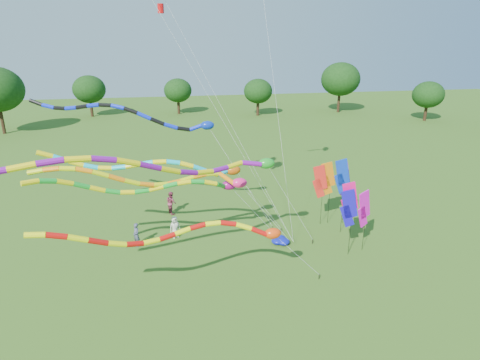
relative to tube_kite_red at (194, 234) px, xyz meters
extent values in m
plane|color=#2D5917|center=(4.30, 1.08, -4.08)|extent=(160.00, 160.00, 0.00)
cylinder|color=#382314|center=(41.04, 41.69, -2.59)|extent=(0.50, 0.50, 2.98)
ellipsoid|color=black|center=(41.04, 41.69, 1.30)|extent=(6.29, 6.29, 5.35)
cylinder|color=#382314|center=(28.91, 49.10, -2.81)|extent=(0.50, 0.50, 2.54)
ellipsoid|color=black|center=(28.91, 49.10, 0.51)|extent=(5.37, 5.37, 4.56)
cylinder|color=#382314|center=(15.73, 54.26, -2.37)|extent=(0.50, 0.50, 3.43)
ellipsoid|color=black|center=(15.73, 54.26, 2.11)|extent=(7.24, 7.24, 6.16)
cylinder|color=#382314|center=(1.59, 55.22, -2.93)|extent=(0.50, 0.50, 2.30)
ellipsoid|color=black|center=(1.59, 55.22, 0.07)|extent=(4.85, 4.85, 4.13)
cylinder|color=#382314|center=(-12.70, 53.82, -2.95)|extent=(0.50, 0.50, 2.26)
ellipsoid|color=black|center=(-12.70, 53.82, 0.00)|extent=(4.78, 4.78, 4.06)
cylinder|color=black|center=(7.05, 1.11, -3.93)|extent=(0.05, 0.05, 0.30)
cylinder|color=silver|center=(5.58, 0.87, -2.24)|extent=(0.02, 0.02, 4.33)
ellipsoid|color=#F4410C|center=(4.10, 0.63, -0.67)|extent=(0.90, 0.58, 0.58)
cylinder|color=red|center=(3.36, 0.60, -0.48)|extent=(0.26, 0.26, 0.88)
cylinder|color=#FDFB0C|center=(2.57, 0.65, -0.15)|extent=(0.26, 0.26, 0.85)
cylinder|color=red|center=(1.78, 0.67, 0.08)|extent=(0.26, 0.26, 0.80)
cylinder|color=#FDFB0C|center=(1.00, 0.64, 0.16)|extent=(0.26, 0.26, 0.78)
cylinder|color=red|center=(0.23, 0.54, 0.12)|extent=(0.26, 0.26, 0.78)
cylinder|color=#FDFB0C|center=(-0.52, 0.37, 0.00)|extent=(0.26, 0.26, 0.79)
cylinder|color=red|center=(-1.27, 0.14, -0.11)|extent=(0.26, 0.26, 0.79)
cylinder|color=#FDFB0C|center=(-2.01, -0.14, -0.13)|extent=(0.26, 0.26, 0.79)
cylinder|color=red|center=(-2.74, -0.45, -0.03)|extent=(0.26, 0.26, 0.82)
cylinder|color=#FDFB0C|center=(-3.47, -0.77, 0.22)|extent=(0.26, 0.26, 0.85)
cylinder|color=red|center=(-4.20, -1.06, 0.56)|extent=(0.26, 0.26, 0.87)
cylinder|color=#FDFB0C|center=(-4.95, -1.32, 0.92)|extent=(0.26, 0.26, 0.85)
cylinder|color=red|center=(-5.70, -1.52, 1.21)|extent=(0.26, 0.26, 0.81)
cylinder|color=#FDFB0C|center=(-6.46, -1.65, 1.39)|extent=(0.26, 0.26, 0.78)
cylinder|color=black|center=(6.60, 5.39, -3.93)|extent=(0.05, 0.05, 0.30)
cylinder|color=silver|center=(4.89, 5.25, -1.61)|extent=(0.02, 0.02, 5.58)
ellipsoid|color=#FB1B75|center=(3.18, 5.11, 0.59)|extent=(0.96, 0.61, 0.61)
cylinder|color=orange|center=(2.41, 5.31, 0.87)|extent=(0.28, 0.28, 1.10)
cylinder|color=#D8DE0B|center=(1.60, 5.52, 1.15)|extent=(0.28, 0.28, 0.79)
cylinder|color=orange|center=(0.82, 5.45, 1.08)|extent=(0.28, 0.28, 0.80)
cylinder|color=#D8DE0B|center=(0.04, 5.31, 0.97)|extent=(0.28, 0.28, 0.81)
cylinder|color=orange|center=(-0.74, 5.11, 0.88)|extent=(0.28, 0.28, 0.81)
cylinder|color=#D8DE0B|center=(-1.51, 4.87, 0.89)|extent=(0.28, 0.28, 0.82)
cylinder|color=orange|center=(-2.28, 4.62, 1.03)|extent=(0.28, 0.28, 0.84)
cylinder|color=#D8DE0B|center=(-3.06, 4.37, 1.31)|extent=(0.28, 0.28, 0.88)
cylinder|color=orange|center=(-3.83, 4.15, 1.67)|extent=(0.28, 0.28, 0.89)
cylinder|color=#D8DE0B|center=(-4.61, 3.98, 2.03)|extent=(0.28, 0.28, 0.86)
cylinder|color=orange|center=(-5.39, 3.87, 2.31)|extent=(0.28, 0.28, 0.82)
cylinder|color=#D8DE0B|center=(-6.18, 3.83, 2.46)|extent=(0.28, 0.28, 0.80)
cylinder|color=orange|center=(-6.98, 3.86, 2.46)|extent=(0.28, 0.28, 0.80)
cylinder|color=#D8DE0B|center=(-7.78, 3.94, 2.36)|extent=(0.28, 0.28, 0.82)
cylinder|color=black|center=(8.17, 5.17, -3.93)|extent=(0.05, 0.05, 0.30)
cylinder|color=silver|center=(6.32, 4.41, -0.80)|extent=(0.02, 0.02, 7.21)
ellipsoid|color=#1B971F|center=(4.47, 3.65, 2.20)|extent=(0.95, 0.61, 0.61)
cylinder|color=#820E9C|center=(3.59, 3.54, 2.27)|extent=(0.28, 0.28, 1.13)
cylinder|color=yellow|center=(2.58, 3.30, 2.32)|extent=(0.28, 0.28, 1.03)
cylinder|color=#820E9C|center=(1.69, 2.77, 2.29)|extent=(0.28, 0.28, 1.04)
cylinder|color=yellow|center=(0.82, 2.21, 2.37)|extent=(0.28, 0.28, 1.05)
cylinder|color=#820E9C|center=(-0.06, 1.64, 2.59)|extent=(0.28, 0.28, 1.08)
cylinder|color=yellow|center=(-0.94, 1.09, 2.93)|extent=(0.28, 0.28, 1.11)
cylinder|color=#820E9C|center=(-1.83, 0.58, 3.34)|extent=(0.28, 0.28, 1.11)
cylinder|color=yellow|center=(-2.75, 0.12, 3.72)|extent=(0.28, 0.28, 1.08)
cylinder|color=#820E9C|center=(-3.69, -0.27, 4.02)|extent=(0.28, 0.28, 1.05)
cylinder|color=yellow|center=(-4.66, -0.60, 4.17)|extent=(0.28, 0.28, 1.03)
cylinder|color=#820E9C|center=(-5.65, -0.88, 4.19)|extent=(0.28, 0.28, 1.03)
cylinder|color=yellow|center=(-6.66, -1.11, 4.11)|extent=(0.28, 0.28, 1.04)
cylinder|color=black|center=(6.05, 7.64, -3.93)|extent=(0.05, 0.05, 0.30)
cylinder|color=silver|center=(3.87, 8.06, -0.15)|extent=(0.02, 0.02, 8.56)
ellipsoid|color=#0B2AA4|center=(1.68, 8.48, 3.50)|extent=(0.90, 0.58, 0.58)
cylinder|color=#0D24DB|center=(0.94, 8.64, 3.35)|extent=(0.26, 0.26, 0.86)
cylinder|color=black|center=(0.13, 8.72, 3.28)|extent=(0.26, 0.26, 0.84)
cylinder|color=#0D24DB|center=(-0.69, 8.68, 3.50)|extent=(0.26, 0.26, 0.88)
cylinder|color=black|center=(-1.52, 8.68, 3.83)|extent=(0.26, 0.26, 0.90)
cylinder|color=#0D24DB|center=(-2.33, 8.73, 4.21)|extent=(0.26, 0.26, 0.90)
cylinder|color=black|center=(-3.13, 8.84, 4.56)|extent=(0.26, 0.26, 0.86)
cylinder|color=#0D24DB|center=(-3.92, 9.02, 4.79)|extent=(0.26, 0.26, 0.83)
cylinder|color=black|center=(-4.70, 9.26, 4.89)|extent=(0.26, 0.26, 0.82)
cylinder|color=#0D24DB|center=(-5.46, 9.55, 4.85)|extent=(0.26, 0.26, 0.83)
cylinder|color=black|center=(-6.22, 9.88, 4.73)|extent=(0.26, 0.26, 0.84)
cylinder|color=#0D24DB|center=(-6.98, 10.22, 4.62)|extent=(0.26, 0.26, 0.84)
cylinder|color=black|center=(-7.74, 10.55, 4.58)|extent=(0.26, 0.26, 0.83)
cylinder|color=#0D24DB|center=(-8.50, 10.84, 4.67)|extent=(0.26, 0.26, 0.83)
cylinder|color=black|center=(-9.28, 11.08, 4.90)|extent=(0.26, 0.26, 0.86)
cylinder|color=black|center=(6.58, 7.20, -3.93)|extent=(0.05, 0.05, 0.30)
cylinder|color=silver|center=(4.82, 6.99, -1.46)|extent=(0.02, 0.02, 5.87)
ellipsoid|color=#C1510B|center=(3.06, 6.77, 0.89)|extent=(1.00, 0.65, 0.65)
cylinder|color=#0DC3E4|center=(2.35, 6.48, 0.84)|extent=(0.29, 0.29, 0.88)
cylinder|color=yellow|center=(1.61, 6.14, 1.00)|extent=(0.29, 0.29, 0.88)
cylinder|color=#0DC3E4|center=(0.85, 5.97, 1.37)|extent=(0.29, 0.29, 0.86)
cylinder|color=yellow|center=(0.07, 5.87, 1.70)|extent=(0.29, 0.29, 0.83)
cylinder|color=#0DC3E4|center=(-0.71, 5.83, 1.90)|extent=(0.29, 0.29, 0.80)
cylinder|color=yellow|center=(-1.50, 5.86, 1.96)|extent=(0.29, 0.29, 0.79)
cylinder|color=#0DC3E4|center=(-2.29, 5.93, 1.90)|extent=(0.29, 0.29, 0.81)
cylinder|color=yellow|center=(-3.09, 6.03, 1.78)|extent=(0.29, 0.29, 0.82)
cylinder|color=#0DC3E4|center=(-3.88, 6.12, 1.67)|extent=(0.29, 0.29, 0.80)
cylinder|color=yellow|center=(-4.68, 6.19, 1.66)|extent=(0.29, 0.29, 0.79)
cylinder|color=#0DC3E4|center=(-5.46, 6.21, 1.79)|extent=(0.29, 0.29, 0.81)
cylinder|color=yellow|center=(-6.25, 6.17, 2.05)|extent=(0.29, 0.29, 0.84)
cylinder|color=#0DC3E4|center=(-7.02, 6.07, 2.39)|extent=(0.29, 0.29, 0.86)
cylinder|color=yellow|center=(-7.78, 5.90, 2.74)|extent=(0.29, 0.29, 0.86)
cylinder|color=black|center=(5.81, 7.20, -3.93)|extent=(0.05, 0.05, 0.30)
cylinder|color=silver|center=(4.26, 6.69, -1.85)|extent=(0.02, 0.02, 5.08)
ellipsoid|color=#9C0E6D|center=(2.71, 6.18, 0.09)|extent=(0.96, 0.62, 0.62)
cylinder|color=green|center=(2.09, 5.69, 0.32)|extent=(0.28, 0.28, 1.06)
cylinder|color=yellow|center=(1.42, 5.21, 0.68)|extent=(0.28, 0.28, 0.83)
cylinder|color=green|center=(0.64, 5.05, 0.85)|extent=(0.28, 0.28, 0.81)
cylinder|color=yellow|center=(-0.16, 4.94, 0.89)|extent=(0.28, 0.28, 0.81)
cylinder|color=green|center=(-0.97, 4.87, 0.81)|extent=(0.28, 0.28, 0.82)
cylinder|color=yellow|center=(-1.78, 4.80, 0.69)|extent=(0.28, 0.28, 0.82)
cylinder|color=green|center=(-2.58, 4.73, 0.61)|extent=(0.28, 0.28, 0.81)
cylinder|color=yellow|center=(-3.38, 4.61, 0.63)|extent=(0.28, 0.28, 0.80)
cylinder|color=green|center=(-4.16, 4.45, 0.80)|extent=(0.28, 0.28, 0.83)
cylinder|color=yellow|center=(-4.91, 4.23, 1.09)|extent=(0.28, 0.28, 0.86)
cylinder|color=green|center=(-5.65, 3.93, 1.44)|extent=(0.28, 0.28, 0.88)
cylinder|color=yellow|center=(-6.36, 3.58, 1.79)|extent=(0.28, 0.28, 0.86)
cylinder|color=green|center=(-7.06, 3.19, 2.05)|extent=(0.28, 0.28, 0.83)
cylinder|color=yellow|center=(-7.76, 2.76, 2.18)|extent=(0.28, 0.28, 0.82)
cylinder|color=black|center=(6.80, 5.08, -3.93)|extent=(0.04, 0.04, 0.30)
cylinder|color=silver|center=(2.91, 6.16, 3.88)|extent=(0.01, 0.01, 17.33)
cylinder|color=red|center=(-0.89, 7.24, 10.45)|extent=(0.36, 0.36, 0.50)
cylinder|color=black|center=(6.80, 5.08, -3.93)|extent=(0.04, 0.04, 0.30)
cylinder|color=silver|center=(1.53, 5.36, 5.68)|extent=(0.01, 0.01, 21.66)
cylinder|color=black|center=(6.80, 5.08, -3.93)|extent=(0.04, 0.04, 0.30)
cylinder|color=silver|center=(6.28, 8.18, 4.49)|extent=(0.01, 0.01, 17.71)
cylinder|color=black|center=(9.80, 7.97, -1.98)|extent=(0.02, 0.02, 4.21)
cube|color=red|center=(9.58, 7.99, -0.47)|extent=(1.16, 0.18, 1.93)
cube|color=red|center=(9.51, 8.00, -1.27)|extent=(1.01, 0.17, 1.51)
cylinder|color=black|center=(11.05, 3.80, -2.17)|extent=(0.02, 0.02, 3.82)
cube|color=#FB0DCD|center=(10.85, 3.72, -0.87)|extent=(1.10, 0.52, 1.93)
cube|color=#FB0DCD|center=(10.77, 3.69, -1.67)|extent=(0.96, 0.46, 1.51)
cylinder|color=black|center=(10.06, 3.72, -1.87)|extent=(0.02, 0.02, 4.43)
cube|color=#F30D72|center=(9.84, 3.74, -0.25)|extent=(1.16, 0.17, 1.93)
cube|color=#F30D72|center=(9.76, 3.75, -1.05)|extent=(1.01, 0.16, 1.51)
cylinder|color=black|center=(10.72, 6.45, -1.55)|extent=(0.02, 0.02, 5.07)
cube|color=#0D36C3|center=(10.50, 6.46, 0.38)|extent=(1.16, 0.10, 1.93)
cube|color=#0D36C3|center=(10.42, 6.46, -0.42)|extent=(1.01, 0.09, 1.51)
cylinder|color=black|center=(11.45, 7.75, -1.88)|extent=(0.02, 0.02, 4.40)
cube|color=purple|center=(11.23, 7.76, -0.29)|extent=(1.16, 0.12, 1.93)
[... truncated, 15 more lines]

